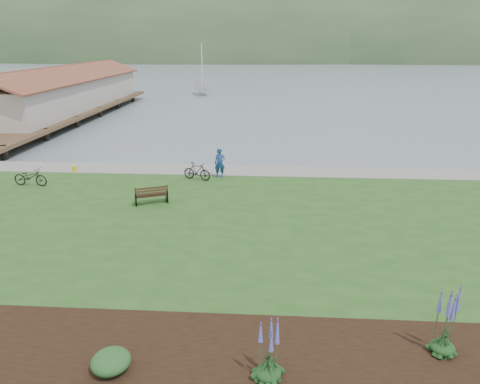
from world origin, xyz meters
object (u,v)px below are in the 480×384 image
object	(u,v)px
person	(220,161)
bicycle_a	(30,177)
park_bench	(151,195)
sailboat	(203,95)

from	to	relation	value
person	bicycle_a	world-z (taller)	person
park_bench	bicycle_a	xyz separation A→B (m)	(-7.29, 2.33, 0.02)
park_bench	sailboat	bearing A→B (deg)	73.21
park_bench	bicycle_a	world-z (taller)	bicycle_a
bicycle_a	park_bench	bearing A→B (deg)	-103.39
person	bicycle_a	bearing A→B (deg)	-177.05
person	sailboat	xyz separation A→B (m)	(-7.31, 43.03, -1.39)
sailboat	bicycle_a	bearing A→B (deg)	-110.80
person	bicycle_a	xyz separation A→B (m)	(-10.13, -2.17, -0.50)
bicycle_a	sailboat	size ratio (longest dim) A/B	0.08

